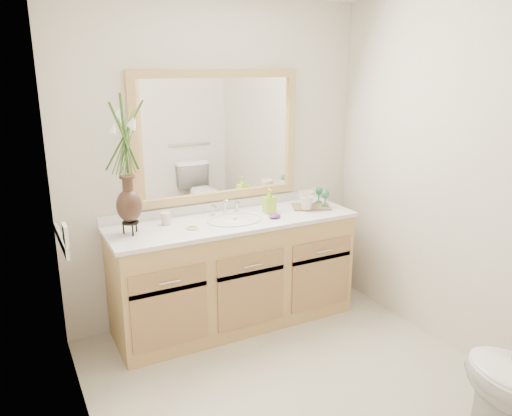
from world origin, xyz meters
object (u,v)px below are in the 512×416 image
flower_vase (125,151)px  tumbler (166,219)px  tray (311,207)px  soap_bottle (269,202)px

flower_vase → tumbler: bearing=18.0°
flower_vase → tumbler: flower_vase is taller
flower_vase → tray: size_ratio=2.81×
tumbler → soap_bottle: 0.80m
soap_bottle → tumbler: bearing=-179.5°
flower_vase → soap_bottle: 1.16m
tray → tumbler: bearing=-161.5°
flower_vase → tray: (1.42, -0.03, -0.55)m
tumbler → soap_bottle: bearing=-5.8°
tumbler → soap_bottle: (0.79, -0.08, 0.04)m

